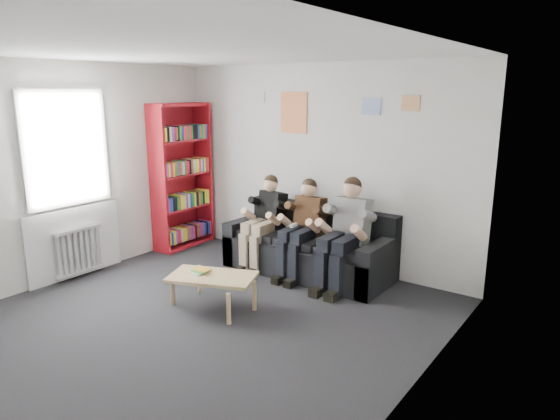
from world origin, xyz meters
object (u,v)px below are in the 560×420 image
bookshelf (182,176)px  person_left (263,222)px  person_right (344,235)px  sofa (309,250)px  coffee_table (212,279)px  person_middle (301,229)px

bookshelf → person_left: (1.59, -0.05, -0.45)m
person_left → person_right: size_ratio=0.93×
sofa → coffee_table: 1.59m
coffee_table → bookshelf: bearing=143.8°
sofa → coffee_table: size_ratio=2.35×
coffee_table → person_middle: (0.26, 1.37, 0.31)m
person_middle → person_right: (0.61, -0.00, 0.03)m
person_left → person_middle: person_middle is taller
person_left → person_middle: (0.61, -0.00, 0.00)m
bookshelf → coffee_table: bearing=-40.2°
sofa → coffee_table: bearing=-99.4°
person_left → coffee_table: bearing=-67.2°
coffee_table → person_left: person_left is taller
coffee_table → person_middle: size_ratio=0.74×
person_middle → person_left: bearing=177.7°
sofa → person_right: bearing=-18.2°
person_left → person_right: bearing=8.2°
person_middle → sofa: bearing=87.8°
bookshelf → person_middle: (2.20, -0.05, -0.45)m
coffee_table → person_right: (0.87, 1.36, 0.34)m
person_right → person_left: bearing=-178.9°
sofa → bookshelf: 2.34m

